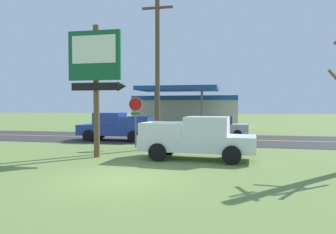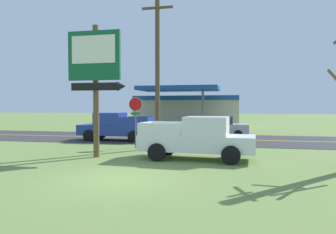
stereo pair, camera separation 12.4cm
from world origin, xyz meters
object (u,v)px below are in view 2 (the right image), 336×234
utility_pole (157,62)px  motel_sign (96,69)px  stop_sign (136,113)px  gas_station (188,110)px  car_silver_near_lane (221,127)px  pickup_blue_on_road (116,127)px  pickup_white_parked_on_lawn (198,138)px

utility_pole → motel_sign: bearing=-119.8°
stop_sign → gas_station: 19.85m
car_silver_near_lane → utility_pole: bearing=-113.2°
stop_sign → pickup_blue_on_road: bearing=127.0°
pickup_white_parked_on_lawn → motel_sign: bearing=-173.8°
motel_sign → utility_pole: (2.08, 3.63, 0.77)m
motel_sign → pickup_blue_on_road: motel_sign is taller
stop_sign → pickup_white_parked_on_lawn: bearing=-38.0°
stop_sign → pickup_blue_on_road: stop_sign is taller
utility_pole → gas_station: size_ratio=0.77×
pickup_white_parked_on_lawn → stop_sign: bearing=142.0°
motel_sign → utility_pole: bearing=60.2°
gas_station → car_silver_near_lane: size_ratio=2.86×
utility_pole → car_silver_near_lane: size_ratio=2.21×
gas_station → car_silver_near_lane: (4.50, -12.39, -1.11)m
motel_sign → pickup_white_parked_on_lawn: bearing=6.2°
pickup_white_parked_on_lawn → utility_pole: bearing=131.0°
stop_sign → car_silver_near_lane: stop_sign is taller
motel_sign → pickup_blue_on_road: (-1.86, 7.13, -3.23)m
gas_station → pickup_blue_on_road: bearing=-99.2°
stop_sign → motel_sign: bearing=-101.5°
stop_sign → utility_pole: (1.33, -0.04, 2.94)m
stop_sign → pickup_white_parked_on_lawn: (4.03, -3.16, -1.06)m
utility_pole → pickup_white_parked_on_lawn: bearing=-49.0°
motel_sign → pickup_blue_on_road: bearing=104.6°
utility_pole → car_silver_near_lane: utility_pole is taller
motel_sign → stop_sign: bearing=78.5°
stop_sign → utility_pole: 3.22m
utility_pole → gas_station: bearing=93.7°
pickup_white_parked_on_lawn → gas_station: bearing=99.8°
pickup_blue_on_road → motel_sign: bearing=-75.4°
pickup_blue_on_road → pickup_white_parked_on_lawn: bearing=-44.9°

